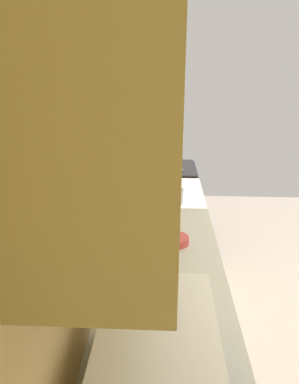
{
  "coord_description": "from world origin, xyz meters",
  "views": [
    {
      "loc": [
        -1.86,
        1.37,
        1.94
      ],
      "look_at": [
        -0.38,
        1.45,
        1.41
      ],
      "focal_mm": 32.7,
      "sensor_mm": 36.0,
      "label": 1
    }
  ],
  "objects": [
    {
      "name": "oven_range",
      "position": [
        1.73,
        1.36,
        0.47
      ],
      "size": [
        0.66,
        0.63,
        1.09
      ],
      "color": "black",
      "rests_on": "ground_plane"
    },
    {
      "name": "wall_back",
      "position": [
        0.0,
        1.73,
        1.31
      ],
      "size": [
        4.33,
        0.12,
        2.63
      ],
      "primitive_type": "cube",
      "color": "#EFC984",
      "rests_on": "ground_plane"
    },
    {
      "name": "upper_cabinets",
      "position": [
        -0.35,
        1.51,
        1.84
      ],
      "size": [
        1.99,
        0.32,
        0.7
      ],
      "color": "#D6C575"
    },
    {
      "name": "bowl",
      "position": [
        0.06,
        1.31,
        0.94
      ],
      "size": [
        0.16,
        0.16,
        0.05
      ],
      "color": "#D84C47",
      "rests_on": "counter_run"
    },
    {
      "name": "microwave",
      "position": [
        -0.96,
        1.39,
        1.05
      ],
      "size": [
        0.53,
        0.38,
        0.28
      ],
      "color": "white",
      "rests_on": "counter_run"
    },
    {
      "name": "counter_run",
      "position": [
        -0.35,
        1.37,
        0.46
      ],
      "size": [
        3.5,
        0.64,
        0.91
      ],
      "color": "#DFCA73",
      "rests_on": "ground_plane"
    },
    {
      "name": "kettle",
      "position": [
        0.74,
        1.31,
        0.98
      ],
      "size": [
        0.21,
        0.15,
        0.15
      ],
      "color": "#B7BABF",
      "rests_on": "counter_run"
    }
  ]
}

